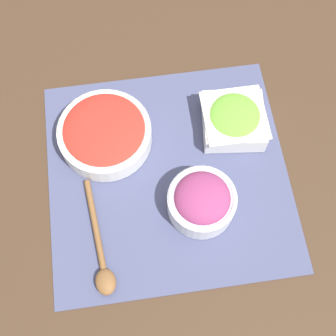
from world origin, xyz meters
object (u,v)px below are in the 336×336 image
at_px(lettuce_bowl, 234,119).
at_px(wooden_spoon, 101,258).
at_px(tomato_bowl, 105,133).
at_px(onion_bowl, 202,201).

distance_m(lettuce_bowl, wooden_spoon, 0.39).
relative_size(lettuce_bowl, wooden_spoon, 0.60).
xyz_separation_m(tomato_bowl, wooden_spoon, (0.03, 0.25, -0.02)).
distance_m(onion_bowl, wooden_spoon, 0.22).
xyz_separation_m(lettuce_bowl, wooden_spoon, (0.30, 0.24, -0.02)).
bearing_deg(wooden_spoon, tomato_bowl, -97.20).
bearing_deg(onion_bowl, wooden_spoon, 20.55).
height_order(lettuce_bowl, tomato_bowl, tomato_bowl).
height_order(tomato_bowl, wooden_spoon, tomato_bowl).
bearing_deg(lettuce_bowl, onion_bowl, 60.23).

